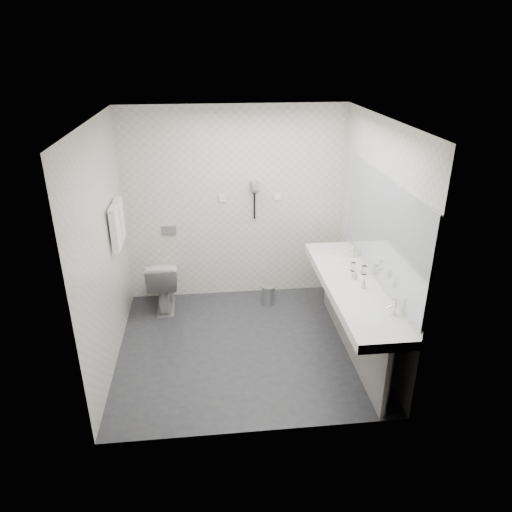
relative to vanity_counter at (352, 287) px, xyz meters
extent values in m
plane|color=#2A2B30|center=(-1.12, 0.20, -0.80)|extent=(2.80, 2.80, 0.00)
plane|color=white|center=(-1.12, 0.20, 1.70)|extent=(2.80, 2.80, 0.00)
plane|color=silver|center=(-1.12, 1.50, 0.45)|extent=(2.80, 0.00, 2.80)
plane|color=silver|center=(-1.12, -1.10, 0.45)|extent=(2.80, 0.00, 2.80)
plane|color=silver|center=(-2.52, 0.20, 0.45)|extent=(0.00, 2.60, 2.60)
plane|color=silver|center=(0.27, 0.20, 0.45)|extent=(0.00, 2.60, 2.60)
cube|color=white|center=(0.00, 0.00, 0.00)|extent=(0.55, 2.20, 0.10)
cube|color=gray|center=(0.02, 0.00, -0.42)|extent=(0.03, 2.15, 0.75)
cylinder|color=silver|center=(0.05, -1.04, -0.42)|extent=(0.06, 0.06, 0.75)
cylinder|color=silver|center=(0.05, 1.04, -0.42)|extent=(0.06, 0.06, 0.75)
cube|color=#B2BCC6|center=(0.26, 0.00, 0.65)|extent=(0.02, 2.20, 1.05)
ellipsoid|color=white|center=(0.00, -0.65, 0.04)|extent=(0.40, 0.31, 0.05)
ellipsoid|color=white|center=(0.00, 0.65, 0.04)|extent=(0.40, 0.31, 0.05)
cylinder|color=silver|center=(0.19, -0.65, 0.12)|extent=(0.04, 0.04, 0.15)
cylinder|color=silver|center=(0.19, 0.65, 0.12)|extent=(0.04, 0.04, 0.15)
imported|color=beige|center=(0.05, 0.09, 0.10)|extent=(0.06, 0.06, 0.10)
imported|color=beige|center=(0.08, -0.13, 0.11)|extent=(0.05, 0.05, 0.12)
cylinder|color=silver|center=(0.18, 0.19, 0.10)|extent=(0.06, 0.06, 0.10)
cylinder|color=silver|center=(0.09, 0.28, 0.10)|extent=(0.06, 0.06, 0.10)
imported|color=white|center=(-2.07, 1.19, -0.45)|extent=(0.40, 0.69, 0.70)
cube|color=#B2B5BA|center=(-1.98, 1.49, 0.15)|extent=(0.18, 0.02, 0.12)
cylinder|color=#B2B5BA|center=(-0.73, 1.14, -0.68)|extent=(0.23, 0.23, 0.24)
cylinder|color=#B2B5BA|center=(-0.73, 1.14, -0.55)|extent=(0.17, 0.17, 0.02)
cylinder|color=silver|center=(-2.47, 0.75, 0.75)|extent=(0.02, 0.62, 0.02)
cube|color=white|center=(-2.46, 0.61, 0.53)|extent=(0.07, 0.24, 0.48)
cube|color=white|center=(-2.46, 0.89, 0.53)|extent=(0.07, 0.24, 0.48)
cube|color=gray|center=(-0.88, 1.47, 0.70)|extent=(0.10, 0.04, 0.14)
cylinder|color=gray|center=(-0.88, 1.40, 0.73)|extent=(0.08, 0.14, 0.08)
cylinder|color=black|center=(-0.88, 1.46, 0.45)|extent=(0.02, 0.02, 0.35)
cube|color=white|center=(-1.27, 1.49, 0.55)|extent=(0.09, 0.02, 0.09)
cube|color=white|center=(-0.57, 1.49, 0.55)|extent=(0.09, 0.02, 0.09)
camera|label=1|loc=(-1.48, -4.27, 2.35)|focal=33.23mm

